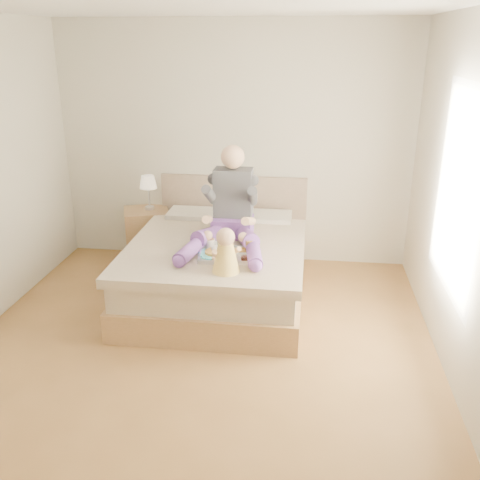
# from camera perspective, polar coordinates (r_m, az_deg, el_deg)

# --- Properties ---
(room) EXTENTS (4.02, 4.22, 2.71)m
(room) POSITION_cam_1_polar(r_m,az_deg,el_deg) (4.06, -3.80, 6.85)
(room) COLOR brown
(room) RESTS_ON ground
(bed) EXTENTS (1.70, 2.18, 1.00)m
(bed) POSITION_cam_1_polar(r_m,az_deg,el_deg) (5.46, -2.17, -2.63)
(bed) COLOR olive
(bed) RESTS_ON ground
(nightstand) EXTENTS (0.63, 0.59, 0.61)m
(nightstand) POSITION_cam_1_polar(r_m,az_deg,el_deg) (6.41, -9.83, 0.58)
(nightstand) COLOR olive
(nightstand) RESTS_ON ground
(lamp) EXTENTS (0.19, 0.19, 0.40)m
(lamp) POSITION_cam_1_polar(r_m,az_deg,el_deg) (6.24, -9.77, 5.90)
(lamp) COLOR silver
(lamp) RESTS_ON nightstand
(adult) EXTENTS (0.80, 1.12, 0.94)m
(adult) POSITION_cam_1_polar(r_m,az_deg,el_deg) (5.21, -1.04, 2.87)
(adult) COLOR #663B94
(adult) RESTS_ON bed
(tray) EXTENTS (0.53, 0.43, 0.14)m
(tray) POSITION_cam_1_polar(r_m,az_deg,el_deg) (4.89, -1.42, -1.37)
(tray) COLOR silver
(tray) RESTS_ON bed
(baby) EXTENTS (0.29, 0.35, 0.39)m
(baby) POSITION_cam_1_polar(r_m,az_deg,el_deg) (4.53, -1.56, -1.49)
(baby) COLOR #F0C34B
(baby) RESTS_ON bed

